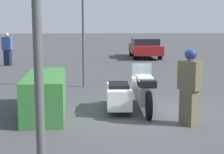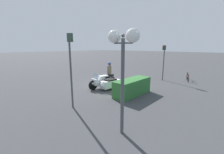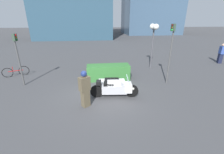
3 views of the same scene
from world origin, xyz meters
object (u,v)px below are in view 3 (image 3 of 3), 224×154
(pedestrian_bystander, at_px, (221,54))
(bicycle_parked, at_px, (16,72))
(officer_rider, at_px, (85,88))
(traffic_light_far, at_px, (18,52))
(twin_lamp_post, at_px, (154,32))
(traffic_light_near, at_px, (171,46))
(hedge_bush_curbside, at_px, (108,72))
(police_motorcycle, at_px, (115,86))

(pedestrian_bystander, relative_size, bicycle_parked, 1.12)
(officer_rider, bearing_deg, bicycle_parked, -168.98)
(traffic_light_far, xyz_separation_m, pedestrian_bystander, (16.05, 3.23, -1.15))
(twin_lamp_post, distance_m, traffic_light_near, 3.32)
(hedge_bush_curbside, relative_size, traffic_light_far, 0.91)
(pedestrian_bystander, height_order, bicycle_parked, pedestrian_bystander)
(bicycle_parked, bearing_deg, traffic_light_far, -75.00)
(twin_lamp_post, relative_size, traffic_light_near, 0.98)
(twin_lamp_post, bearing_deg, bicycle_parked, -175.84)
(hedge_bush_curbside, height_order, traffic_light_far, traffic_light_far)
(hedge_bush_curbside, xyz_separation_m, traffic_light_near, (3.64, -1.10, 1.86))
(traffic_light_far, bearing_deg, pedestrian_bystander, 17.21)
(twin_lamp_post, bearing_deg, officer_rider, -133.52)
(police_motorcycle, distance_m, hedge_bush_curbside, 2.21)
(traffic_light_far, bearing_deg, officer_rider, -30.91)
(police_motorcycle, height_order, twin_lamp_post, twin_lamp_post)
(traffic_light_far, distance_m, pedestrian_bystander, 16.42)
(pedestrian_bystander, bearing_deg, hedge_bush_curbside, 30.99)
(traffic_light_near, distance_m, bicycle_parked, 10.70)
(hedge_bush_curbside, bearing_deg, traffic_light_near, -16.79)
(police_motorcycle, relative_size, bicycle_parked, 1.54)
(police_motorcycle, xyz_separation_m, traffic_light_near, (3.50, 1.11, 1.89))
(officer_rider, relative_size, pedestrian_bystander, 0.96)
(traffic_light_near, bearing_deg, bicycle_parked, -24.04)
(officer_rider, relative_size, twin_lamp_post, 0.49)
(officer_rider, distance_m, twin_lamp_post, 7.78)
(twin_lamp_post, distance_m, bicycle_parked, 10.70)
(officer_rider, relative_size, traffic_light_far, 0.56)
(police_motorcycle, bearing_deg, hedge_bush_curbside, 98.80)
(hedge_bush_curbside, bearing_deg, traffic_light_far, -176.01)
(traffic_light_far, bearing_deg, police_motorcycle, -12.92)
(police_motorcycle, relative_size, hedge_bush_curbside, 0.88)
(traffic_light_near, bearing_deg, hedge_bush_curbside, -27.03)
(police_motorcycle, xyz_separation_m, traffic_light_far, (-5.43, 1.84, 1.59))
(hedge_bush_curbside, relative_size, bicycle_parked, 1.74)
(police_motorcycle, height_order, officer_rider, officer_rider)
(traffic_light_near, xyz_separation_m, traffic_light_far, (-8.93, 0.73, -0.30))
(hedge_bush_curbside, height_order, traffic_light_near, traffic_light_near)
(traffic_light_near, distance_m, traffic_light_far, 8.96)
(twin_lamp_post, bearing_deg, pedestrian_bystander, 5.75)
(traffic_light_near, relative_size, pedestrian_bystander, 1.99)
(police_motorcycle, bearing_deg, traffic_light_far, 166.57)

